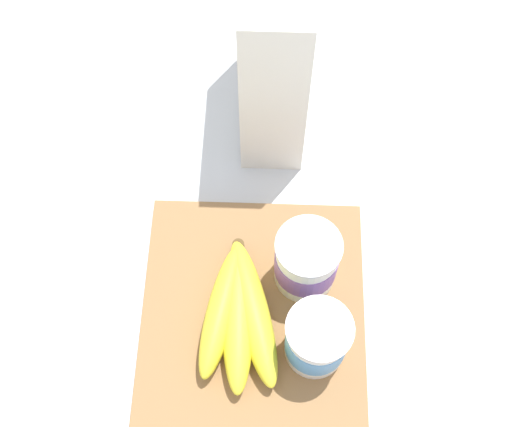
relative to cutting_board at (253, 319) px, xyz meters
The scene contains 6 objects.
ground_plane 0.01m from the cutting_board, ahead, with size 2.40×2.40×0.00m, color silver.
cutting_board is the anchor object (origin of this frame).
cereal_box 0.33m from the cutting_board, behind, with size 0.19×0.08×0.26m, color white.
yogurt_cup_front 0.09m from the cutting_board, 132.27° to the left, with size 0.07×0.07×0.09m.
yogurt_cup_back 0.09m from the cutting_board, 62.34° to the left, with size 0.07×0.07×0.08m.
banana_bunch 0.03m from the cutting_board, 86.56° to the right, with size 0.18×0.11×0.04m.
Camera 1 is at (0.24, 0.01, 0.76)m, focal length 47.69 mm.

